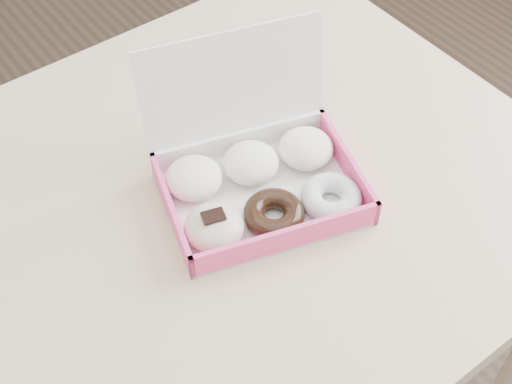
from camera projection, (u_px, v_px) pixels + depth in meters
table at (156, 265)px, 1.02m from camera, size 1.20×0.80×0.75m
donut_box at (256, 177)px, 0.98m from camera, size 0.32×0.30×0.19m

